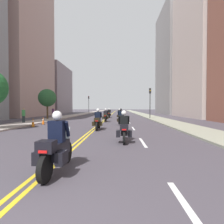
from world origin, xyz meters
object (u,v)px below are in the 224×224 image
object	(u,v)px
motorcycle_2	(98,121)
traffic_cone_1	(43,121)
motorcycle_1	(124,129)
motorcycle_4	(106,116)
traffic_light_far	(89,102)
motorcycle_0	(56,148)
pedestrian_0	(24,115)
motorcycle_5	(120,115)
street_tree_0	(47,98)
motorcycle_3	(121,118)
traffic_cone_0	(33,122)
traffic_light_near	(150,98)
motorcycle_7	(120,113)
pedestrian_2	(53,113)
motorcycle_6	(109,114)

from	to	relation	value
motorcycle_2	traffic_cone_1	xyz separation A→B (m)	(-6.19, 4.15, -0.27)
motorcycle_1	motorcycle_4	xyz separation A→B (m)	(-1.92, 12.96, 0.02)
motorcycle_2	motorcycle_1	bearing A→B (deg)	-68.68
motorcycle_4	traffic_light_far	distance (m)	30.74
motorcycle_0	traffic_cone_1	size ratio (longest dim) A/B	2.73
traffic_light_far	pedestrian_0	xyz separation A→B (m)	(-1.60, -32.61, -2.63)
motorcycle_5	motorcycle_2	bearing A→B (deg)	-95.56
motorcycle_2	street_tree_0	distance (m)	14.91
motorcycle_3	motorcycle_2	bearing A→B (deg)	-112.72
motorcycle_4	motorcycle_2	bearing A→B (deg)	-89.74
motorcycle_1	traffic_cone_0	distance (m)	10.56
motorcycle_1	traffic_light_near	size ratio (longest dim) A/B	0.47
motorcycle_4	motorcycle_3	bearing A→B (deg)	-64.18
motorcycle_7	pedestrian_0	distance (m)	19.08
motorcycle_0	motorcycle_7	world-z (taller)	motorcycle_0
motorcycle_4	pedestrian_2	xyz separation A→B (m)	(-8.90, 6.08, 0.25)
motorcycle_1	traffic_cone_0	xyz separation A→B (m)	(-8.07, 6.80, -0.25)
motorcycle_2	pedestrian_2	size ratio (longest dim) A/B	1.30
motorcycle_5	motorcycle_0	bearing A→B (deg)	-92.35
motorcycle_1	pedestrian_2	distance (m)	21.90
traffic_cone_0	traffic_cone_1	size ratio (longest dim) A/B	1.02
street_tree_0	pedestrian_0	bearing A→B (deg)	-89.79
motorcycle_6	pedestrian_0	size ratio (longest dim) A/B	1.26
motorcycle_2	street_tree_0	size ratio (longest dim) A/B	0.52
motorcycle_2	traffic_light_far	distance (m)	38.60
motorcycle_0	motorcycle_3	world-z (taller)	motorcycle_3
traffic_cone_0	traffic_cone_1	xyz separation A→B (m)	(-0.04, 2.24, -0.01)
motorcycle_5	pedestrian_2	world-z (taller)	pedestrian_2
traffic_light_near	pedestrian_0	bearing A→B (deg)	-149.93
traffic_light_near	street_tree_0	world-z (taller)	traffic_light_near
motorcycle_6	motorcycle_4	bearing A→B (deg)	-86.82
motorcycle_0	motorcycle_3	xyz separation A→B (m)	(1.85, 13.46, -0.01)
traffic_light_far	pedestrian_2	world-z (taller)	traffic_light_far
motorcycle_3	pedestrian_2	size ratio (longest dim) A/B	1.28
pedestrian_0	motorcycle_4	bearing A→B (deg)	-76.15
motorcycle_5	traffic_cone_0	world-z (taller)	motorcycle_5
motorcycle_0	motorcycle_2	xyz separation A→B (m)	(0.01, 9.25, -0.00)
motorcycle_4	traffic_cone_0	xyz separation A→B (m)	(-6.15, -6.16, -0.27)
traffic_cone_1	street_tree_0	size ratio (longest dim) A/B	0.18
traffic_cone_0	pedestrian_0	size ratio (longest dim) A/B	0.48
motorcycle_4	traffic_light_near	distance (m)	9.22
pedestrian_0	street_tree_0	bearing A→B (deg)	-3.96
traffic_cone_1	street_tree_0	distance (m)	8.50
motorcycle_0	pedestrian_0	xyz separation A→B (m)	(-8.82, 14.45, 0.22)
motorcycle_0	street_tree_0	distance (m)	22.92
motorcycle_1	traffic_light_near	bearing A→B (deg)	77.02
motorcycle_3	traffic_cone_1	distance (m)	8.04
motorcycle_4	pedestrian_0	world-z (taller)	pedestrian_0
traffic_cone_1	traffic_light_far	distance (m)	33.82
motorcycle_3	motorcycle_4	size ratio (longest dim) A/B	0.99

